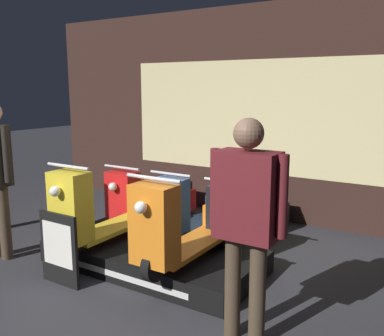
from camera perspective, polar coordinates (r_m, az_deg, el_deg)
The scene contains 10 objects.
ground_plane at distance 4.12m, azimuth -12.48°, elevation -18.53°, with size 30.00×30.00×0.00m, color #2D2D33.
shop_wall_back at distance 6.57m, azimuth 9.13°, elevation 7.14°, with size 8.18×0.09×3.20m.
display_platform at distance 4.94m, azimuth -5.17°, elevation -11.60°, with size 2.41×1.17×0.24m.
scooter_display_left at distance 5.04m, azimuth -10.90°, elevation -5.45°, with size 0.58×1.77×0.98m.
scooter_display_right at distance 4.40m, azimuth -0.40°, elevation -7.67°, with size 0.58×1.77×0.98m.
scooter_backrow_0 at distance 6.24m, azimuth -5.64°, elevation -4.50°, with size 0.58×1.77×0.98m.
scooter_backrow_1 at distance 5.81m, azimuth 0.46°, elevation -5.60°, with size 0.58×1.77×0.98m.
scooter_backrow_2 at distance 5.46m, azimuth 7.47°, elevation -6.77°, with size 0.58×1.77×0.98m.
person_right_browsing at distance 3.29m, azimuth 7.32°, elevation -5.65°, with size 0.64×0.27×1.78m.
price_sign_board at distance 4.61m, azimuth -17.29°, elevation -10.27°, with size 0.51×0.04×0.76m.
Camera 1 is at (2.58, -2.51, 1.99)m, focal length 40.00 mm.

